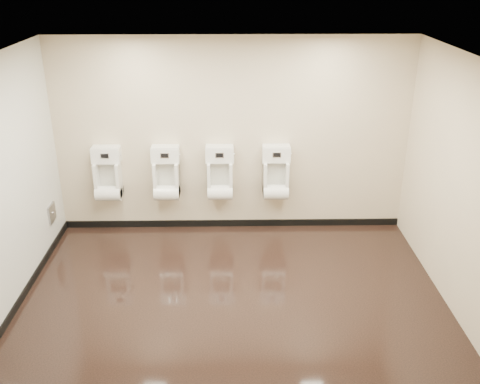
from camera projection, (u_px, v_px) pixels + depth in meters
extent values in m
cube|color=black|center=(233.00, 292.00, 6.47)|extent=(5.00, 3.50, 0.00)
cube|color=silver|center=(232.00, 57.00, 5.35)|extent=(5.00, 3.50, 0.00)
cube|color=beige|center=(232.00, 137.00, 7.52)|extent=(5.00, 0.02, 2.80)
cube|color=beige|center=(233.00, 269.00, 4.31)|extent=(5.00, 0.02, 2.80)
cube|color=beige|center=(5.00, 187.00, 5.87)|extent=(0.02, 3.50, 2.80)
cube|color=beige|center=(456.00, 184.00, 5.96)|extent=(0.02, 3.50, 2.80)
cube|color=silver|center=(6.00, 187.00, 5.87)|extent=(0.01, 3.50, 2.80)
cube|color=black|center=(232.00, 223.00, 8.05)|extent=(5.00, 0.02, 0.10)
cube|color=black|center=(26.00, 290.00, 6.41)|extent=(0.02, 3.50, 0.10)
cube|color=#9E9EA3|center=(52.00, 213.00, 7.33)|extent=(0.03, 0.25, 0.25)
cylinder|color=silver|center=(53.00, 213.00, 7.33)|extent=(0.02, 0.04, 0.04)
cube|color=white|center=(108.00, 180.00, 7.60)|extent=(0.36, 0.26, 0.50)
cube|color=silver|center=(109.00, 175.00, 7.67)|extent=(0.27, 0.01, 0.38)
cylinder|color=white|center=(108.00, 193.00, 7.61)|extent=(0.36, 0.22, 0.22)
cube|color=white|center=(106.00, 155.00, 7.49)|extent=(0.40, 0.19, 0.22)
cube|color=black|center=(105.00, 156.00, 7.39)|extent=(0.10, 0.01, 0.05)
cube|color=silver|center=(105.00, 156.00, 7.40)|extent=(0.12, 0.01, 0.07)
cylinder|color=silver|center=(121.00, 155.00, 7.50)|extent=(0.01, 0.03, 0.03)
cube|color=white|center=(167.00, 179.00, 7.62)|extent=(0.36, 0.26, 0.50)
cube|color=silver|center=(167.00, 174.00, 7.68)|extent=(0.27, 0.01, 0.38)
cylinder|color=white|center=(167.00, 193.00, 7.63)|extent=(0.36, 0.22, 0.22)
cube|color=white|center=(165.00, 155.00, 7.51)|extent=(0.40, 0.19, 0.22)
cube|color=black|center=(165.00, 156.00, 7.41)|extent=(0.10, 0.01, 0.05)
cube|color=silver|center=(165.00, 156.00, 7.41)|extent=(0.12, 0.01, 0.07)
cylinder|color=silver|center=(180.00, 154.00, 7.51)|extent=(0.01, 0.03, 0.03)
cube|color=white|center=(220.00, 179.00, 7.63)|extent=(0.36, 0.26, 0.50)
cube|color=silver|center=(220.00, 174.00, 7.69)|extent=(0.27, 0.01, 0.38)
cylinder|color=white|center=(220.00, 192.00, 7.64)|extent=(0.36, 0.22, 0.22)
cube|color=white|center=(220.00, 154.00, 7.52)|extent=(0.40, 0.19, 0.22)
cube|color=black|center=(220.00, 155.00, 7.42)|extent=(0.10, 0.01, 0.05)
cube|color=silver|center=(220.00, 155.00, 7.42)|extent=(0.12, 0.01, 0.07)
cylinder|color=silver|center=(234.00, 154.00, 7.52)|extent=(0.01, 0.03, 0.03)
cube|color=white|center=(276.00, 179.00, 7.64)|extent=(0.36, 0.26, 0.50)
cube|color=silver|center=(275.00, 174.00, 7.71)|extent=(0.27, 0.01, 0.38)
cylinder|color=white|center=(276.00, 192.00, 7.65)|extent=(0.36, 0.22, 0.22)
cube|color=white|center=(276.00, 154.00, 7.53)|extent=(0.40, 0.19, 0.22)
cube|color=black|center=(277.00, 155.00, 7.43)|extent=(0.10, 0.01, 0.05)
cube|color=silver|center=(277.00, 155.00, 7.43)|extent=(0.12, 0.01, 0.07)
cylinder|color=silver|center=(291.00, 154.00, 7.53)|extent=(0.01, 0.03, 0.03)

